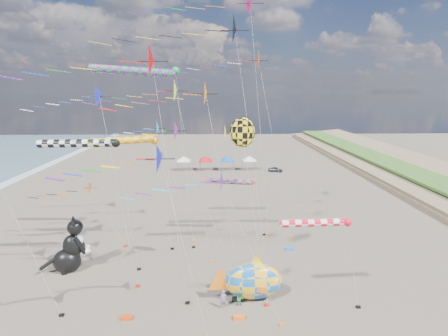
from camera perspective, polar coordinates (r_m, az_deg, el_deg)
name	(u,v)px	position (r m, az deg, el deg)	size (l,w,h in m)	color
delta_kite_0	(130,64)	(27.37, -15.05, 16.08)	(13.36, 2.61, 21.22)	#CB0208
delta_kite_1	(223,32)	(32.53, -0.15, 21.36)	(15.47, 2.79, 24.43)	black
delta_kite_2	(88,192)	(42.12, -21.31, -3.72)	(9.25, 1.71, 7.88)	orange
delta_kite_3	(162,93)	(34.37, -10.04, 11.98)	(12.11, 2.45, 19.05)	#F1FF24
delta_kite_4	(250,63)	(40.09, 4.22, 16.76)	(13.31, 2.38, 22.26)	#CA4612
delta_kite_5	(154,131)	(40.10, -11.35, 5.91)	(10.23, 1.89, 14.66)	#229ACE
delta_kite_6	(219,186)	(24.40, -0.75, -3.03)	(10.29, 1.72, 12.46)	#521896
delta_kite_7	(90,99)	(31.10, -20.99, 10.46)	(8.60, 2.13, 18.44)	#1322CF
delta_kite_8	(244,6)	(42.20, 3.35, 24.87)	(15.34, 3.31, 28.71)	#CD0C5F
delta_kite_9	(140,167)	(20.58, -13.48, 0.20)	(9.87, 2.01, 14.77)	#161AB6
delta_kite_11	(200,97)	(27.80, -3.97, 11.42)	(10.06, 2.03, 18.59)	orange
delta_kite_12	(172,134)	(31.78, -8.50, 5.47)	(12.42, 2.05, 15.31)	#911797
windsock_0	(82,144)	(35.13, -22.19, 3.65)	(8.76, 0.79, 13.37)	black
windsock_1	(124,141)	(38.76, -15.95, 4.21)	(8.92, 0.84, 12.97)	orange
windsock_2	(233,182)	(42.37, 1.41, -2.25)	(7.39, 0.72, 7.40)	#DD510F
windsock_3	(318,223)	(28.70, 15.05, -8.73)	(7.08, 0.65, 7.93)	red
windsock_4	(137,72)	(38.42, -13.96, 15.03)	(10.48, 0.88, 20.21)	#188640
angelfish_kite	(240,134)	(30.67, 2.65, 5.59)	(3.74, 3.02, 15.49)	yellow
cat_inflatable	(69,245)	(38.76, -24.05, -11.35)	(4.13, 2.07, 5.58)	black
fish_inflatable	(253,281)	(31.60, 4.73, -17.91)	(6.57, 2.19, 4.28)	blue
person_adult	(223,300)	(30.91, -0.11, -20.69)	(0.59, 0.39, 1.61)	gray
child_green	(240,299)	(31.32, 2.58, -20.62)	(0.61, 0.47, 1.25)	#238C4F
child_blue	(231,282)	(33.91, 1.12, -18.13)	(0.54, 0.23, 0.93)	navy
kite_bag_0	(237,299)	(32.19, 2.21, -20.62)	(0.90, 0.44, 0.30)	black
kite_bag_1	(289,249)	(41.52, 10.62, -12.83)	(0.90, 0.44, 0.30)	blue
kite_bag_2	(127,318)	(31.07, -15.63, -22.47)	(0.90, 0.44, 0.30)	red
kite_bag_3	(239,318)	(30.12, 2.52, -23.21)	(0.90, 0.44, 0.30)	#FF5D15
tent_row	(217,157)	(79.75, -1.21, 1.84)	(19.20, 4.20, 3.80)	white
parked_car	(275,169)	(79.57, 8.39, -0.23)	(1.29, 3.21, 1.09)	#26262D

